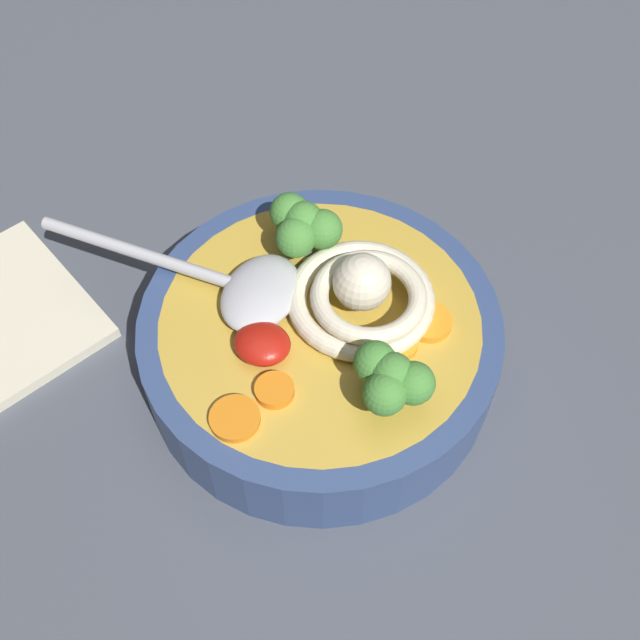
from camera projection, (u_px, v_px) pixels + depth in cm
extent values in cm
cube|color=#474C56|center=(382.00, 353.00, 51.15)|extent=(104.35, 104.35, 3.59)
cylinder|color=#334775|center=(320.00, 343.00, 46.46)|extent=(21.60, 21.60, 4.92)
cylinder|color=gold|center=(320.00, 342.00, 46.30)|extent=(19.01, 19.01, 4.53)
torus|color=beige|center=(361.00, 299.00, 44.63)|extent=(8.78, 8.78, 1.21)
torus|color=beige|center=(369.00, 296.00, 43.51)|extent=(9.40, 9.40, 1.09)
sphere|color=beige|center=(362.00, 282.00, 43.35)|extent=(3.40, 3.40, 3.40)
ellipsoid|color=#B7B7BC|center=(261.00, 293.00, 44.65)|extent=(4.45, 6.03, 1.60)
cylinder|color=#B7B7BC|center=(149.00, 256.00, 46.30)|extent=(15.01, 0.92, 0.80)
ellipsoid|color=#B2190F|center=(262.00, 344.00, 42.60)|extent=(3.27, 2.94, 1.47)
cylinder|color=#7A9E60|center=(304.00, 242.00, 47.15)|extent=(1.25, 1.25, 1.34)
sphere|color=#478938|center=(304.00, 221.00, 45.61)|extent=(2.45, 2.45, 2.45)
sphere|color=#478938|center=(323.00, 229.00, 45.53)|extent=(2.45, 2.45, 2.45)
sphere|color=#478938|center=(290.00, 213.00, 46.19)|extent=(2.45, 2.45, 2.45)
sphere|color=#478938|center=(296.00, 237.00, 45.09)|extent=(2.45, 2.45, 2.45)
cylinder|color=#7A9E60|center=(389.00, 392.00, 40.88)|extent=(1.20, 1.20, 1.28)
sphere|color=#478938|center=(392.00, 374.00, 39.41)|extent=(2.35, 2.35, 2.35)
sphere|color=#478938|center=(413.00, 383.00, 39.33)|extent=(2.35, 2.35, 2.35)
sphere|color=#478938|center=(375.00, 362.00, 39.96)|extent=(2.35, 2.35, 2.35)
sphere|color=#478938|center=(385.00, 394.00, 38.90)|extent=(2.35, 2.35, 2.35)
cylinder|color=orange|center=(274.00, 390.00, 41.36)|extent=(2.20, 2.20, 0.55)
cylinder|color=orange|center=(399.00, 344.00, 43.20)|extent=(2.22, 2.22, 0.47)
cylinder|color=orange|center=(429.00, 322.00, 44.05)|extent=(2.71, 2.71, 0.54)
cylinder|color=orange|center=(235.00, 418.00, 40.39)|extent=(2.75, 2.75, 0.45)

